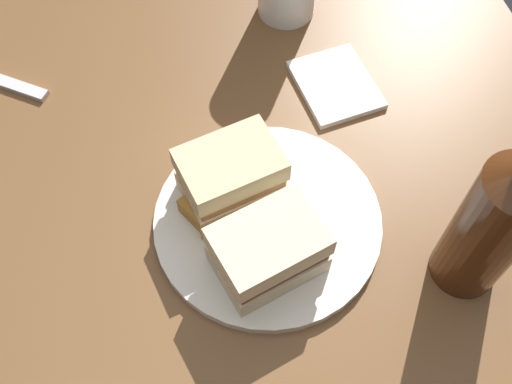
{
  "coord_description": "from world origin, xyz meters",
  "views": [
    {
      "loc": [
        -0.34,
        0.07,
        1.29
      ],
      "look_at": [
        -0.03,
        -0.01,
        0.74
      ],
      "focal_mm": 42.08,
      "sensor_mm": 36.0,
      "label": 1
    }
  ],
  "objects_px": {
    "sandwich_half_left": "(231,175)",
    "sandwich_half_right": "(272,249)",
    "plate": "(268,221)",
    "napkin": "(336,85)",
    "cider_bottle": "(496,222)"
  },
  "relations": [
    {
      "from": "sandwich_half_left",
      "to": "sandwich_half_right",
      "type": "height_order",
      "value": "sandwich_half_left"
    },
    {
      "from": "plate",
      "to": "sandwich_half_left",
      "type": "bearing_deg",
      "value": 35.27
    },
    {
      "from": "plate",
      "to": "napkin",
      "type": "height_order",
      "value": "plate"
    },
    {
      "from": "cider_bottle",
      "to": "napkin",
      "type": "relative_size",
      "value": 2.4
    },
    {
      "from": "plate",
      "to": "cider_bottle",
      "type": "relative_size",
      "value": 0.93
    },
    {
      "from": "sandwich_half_left",
      "to": "cider_bottle",
      "type": "relative_size",
      "value": 0.44
    },
    {
      "from": "plate",
      "to": "sandwich_half_left",
      "type": "xyz_separation_m",
      "value": [
        0.04,
        0.03,
        0.04
      ]
    },
    {
      "from": "sandwich_half_left",
      "to": "cider_bottle",
      "type": "bearing_deg",
      "value": -123.66
    },
    {
      "from": "cider_bottle",
      "to": "napkin",
      "type": "bearing_deg",
      "value": 10.99
    },
    {
      "from": "sandwich_half_right",
      "to": "napkin",
      "type": "relative_size",
      "value": 1.1
    },
    {
      "from": "sandwich_half_left",
      "to": "napkin",
      "type": "xyz_separation_m",
      "value": [
        0.13,
        -0.16,
        -0.04
      ]
    },
    {
      "from": "sandwich_half_left",
      "to": "napkin",
      "type": "height_order",
      "value": "sandwich_half_left"
    },
    {
      "from": "sandwich_half_right",
      "to": "cider_bottle",
      "type": "height_order",
      "value": "cider_bottle"
    },
    {
      "from": "sandwich_half_left",
      "to": "sandwich_half_right",
      "type": "xyz_separation_m",
      "value": [
        -0.09,
        -0.02,
        -0.0
      ]
    },
    {
      "from": "sandwich_half_left",
      "to": "cider_bottle",
      "type": "distance_m",
      "value": 0.26
    }
  ]
}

